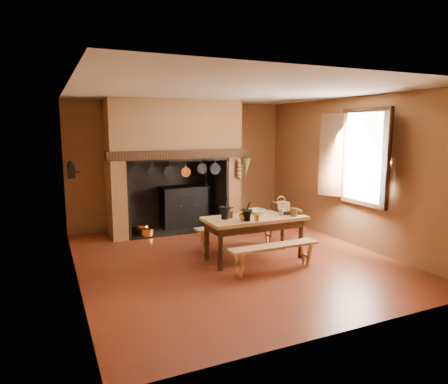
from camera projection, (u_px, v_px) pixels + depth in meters
name	position (u px, v px, depth m)	size (l,w,h in m)	color
floor	(232.00, 259.00, 6.85)	(5.50, 5.50, 0.00)	maroon
ceiling	(233.00, 92.00, 6.41)	(5.50, 5.50, 0.00)	silver
back_wall	(181.00, 164.00, 9.10)	(5.00, 0.02, 2.80)	brown
wall_left	(73.00, 187.00, 5.61)	(0.02, 5.50, 2.80)	brown
wall_right	(350.00, 171.00, 7.65)	(0.02, 5.50, 2.80)	brown
wall_front	(346.00, 208.00, 4.15)	(5.00, 0.02, 2.80)	brown
chimney_breast	(174.00, 147.00, 8.52)	(2.95, 0.96, 2.80)	brown
iron_range	(184.00, 206.00, 8.96)	(1.12, 0.55, 1.60)	black
hearth_pans	(142.00, 230.00, 8.40)	(0.51, 0.62, 0.20)	orange
hanging_pans	(179.00, 171.00, 8.13)	(1.92, 0.29, 0.27)	black
onion_string	(239.00, 170.00, 8.66)	(0.12, 0.10, 0.46)	#A9641F
herb_bunch	(246.00, 167.00, 8.72)	(0.20, 0.20, 0.35)	#4E5B2B
window	(360.00, 157.00, 7.18)	(0.39, 1.75, 1.76)	white
wall_coffee_mill	(71.00, 168.00, 7.02)	(0.23, 0.16, 0.31)	black
work_table	(254.00, 223.00, 6.75)	(1.70, 0.76, 0.74)	tan
bench_front	(274.00, 251.00, 6.22)	(1.50, 0.26, 0.42)	tan
bench_back	(238.00, 231.00, 7.35)	(1.63, 0.29, 0.46)	tan
mortar_large	(225.00, 212.00, 6.54)	(0.21, 0.21, 0.35)	black
mortar_small	(247.00, 215.00, 6.43)	(0.18, 0.18, 0.31)	black
coffee_grinder	(228.00, 214.00, 6.64)	(0.16, 0.12, 0.18)	#371E11
brass_mug_a	(257.00, 219.00, 6.41)	(0.08, 0.08, 0.08)	orange
brass_mug_b	(243.00, 211.00, 6.95)	(0.08, 0.08, 0.09)	orange
mixing_bowl	(256.00, 212.00, 6.94)	(0.33, 0.33, 0.08)	#B9AF8E
stoneware_crock	(294.00, 212.00, 6.77)	(0.11, 0.11, 0.14)	#52361E
glass_jar	(281.00, 212.00, 6.81)	(0.07, 0.07, 0.13)	beige
wicker_basket	(281.00, 206.00, 7.25)	(0.29, 0.22, 0.27)	#492F16
wooden_tray	(290.00, 212.00, 7.00)	(0.38, 0.27, 0.07)	#371E11
brass_cup	(243.00, 217.00, 6.47)	(0.13, 0.13, 0.10)	orange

